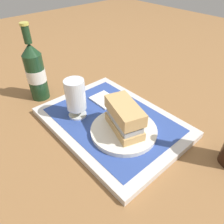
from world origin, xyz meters
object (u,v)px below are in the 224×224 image
(beer_bottle, at_px, (35,71))
(plate, at_px, (124,131))
(sandwich, at_px, (124,116))
(beer_glass, at_px, (76,98))

(beer_bottle, bearing_deg, plate, -167.77)
(sandwich, relative_size, beer_glass, 1.15)
(sandwich, height_order, beer_glass, beer_glass)
(sandwich, distance_m, beer_glass, 0.16)
(sandwich, height_order, beer_bottle, beer_bottle)
(plate, xyz_separation_m, sandwich, (0.00, -0.00, 0.05))
(beer_glass, bearing_deg, plate, -160.87)
(sandwich, relative_size, beer_bottle, 0.54)
(plate, xyz_separation_m, beer_glass, (0.15, 0.05, 0.06))
(sandwich, distance_m, beer_bottle, 0.37)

